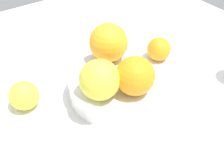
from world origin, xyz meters
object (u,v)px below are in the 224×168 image
at_px(orange_in_bowl_0, 100,80).
at_px(orange_in_bowl_1, 109,43).
at_px(orange_in_bowl_2, 135,76).
at_px(fruit_bowl, 112,86).
at_px(orange_loose_1, 159,49).
at_px(orange_loose_0, 24,96).

bearing_deg(orange_in_bowl_0, orange_in_bowl_1, 47.89).
height_order(orange_in_bowl_1, orange_in_bowl_2, orange_in_bowl_1).
xyz_separation_m(fruit_bowl, orange_in_bowl_1, (0.03, 0.05, 0.07)).
height_order(fruit_bowl, orange_loose_1, orange_loose_1).
bearing_deg(orange_loose_0, orange_loose_1, -5.02).
xyz_separation_m(orange_loose_0, orange_loose_1, (0.34, -0.03, -0.00)).
bearing_deg(orange_loose_1, orange_in_bowl_1, 177.10).
distance_m(orange_in_bowl_1, orange_in_bowl_2, 0.12).
distance_m(orange_in_bowl_2, orange_loose_1, 0.21).
distance_m(orange_in_bowl_0, orange_in_bowl_1, 0.12).
xyz_separation_m(orange_in_bowl_2, orange_loose_0, (-0.18, 0.14, -0.06)).
distance_m(orange_loose_0, orange_loose_1, 0.35).
distance_m(fruit_bowl, orange_in_bowl_1, 0.09).
bearing_deg(orange_in_bowl_0, orange_loose_1, 19.58).
relative_size(fruit_bowl, orange_loose_0, 2.98).
bearing_deg(orange_in_bowl_1, orange_loose_1, -2.90).
bearing_deg(orange_loose_0, orange_in_bowl_0, -44.33).
bearing_deg(orange_in_bowl_0, fruit_bowl, 34.10).
relative_size(fruit_bowl, orange_in_bowl_1, 2.18).
bearing_deg(orange_in_bowl_2, fruit_bowl, 97.79).
xyz_separation_m(orange_in_bowl_0, orange_loose_1, (0.23, 0.08, -0.07)).
height_order(fruit_bowl, orange_in_bowl_2, orange_in_bowl_2).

